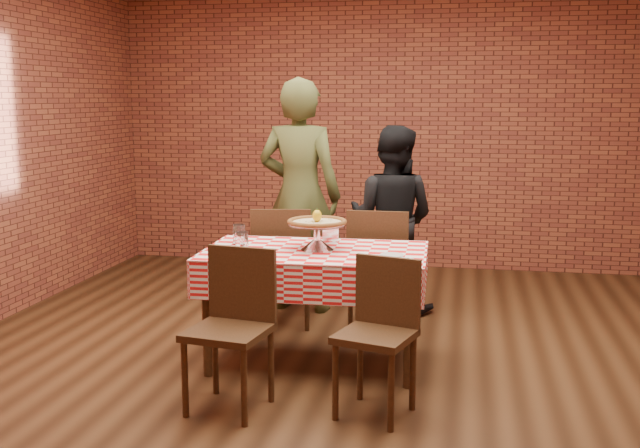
{
  "coord_description": "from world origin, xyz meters",
  "views": [
    {
      "loc": [
        0.8,
        -4.73,
        1.73
      ],
      "look_at": [
        -0.13,
        0.1,
        0.91
      ],
      "focal_mm": 42.68,
      "sensor_mm": 36.0,
      "label": 1
    }
  ],
  "objects_px": {
    "table": "(315,307)",
    "chair_near_right": "(375,340)",
    "water_glass_right": "(239,234)",
    "chair_near_left": "(228,332)",
    "pizza_stand": "(317,236)",
    "diner_black": "(392,219)",
    "condiment_caddy": "(329,231)",
    "pizza": "(317,223)",
    "chair_far_left": "(282,265)",
    "water_glass_left": "(242,242)",
    "diner_olive": "(300,196)",
    "chair_far_right": "(380,268)"
  },
  "relations": [
    {
      "from": "pizza_stand",
      "to": "table",
      "type": "bearing_deg",
      "value": -111.91
    },
    {
      "from": "chair_near_right",
      "to": "chair_far_left",
      "type": "bearing_deg",
      "value": 136.34
    },
    {
      "from": "water_glass_right",
      "to": "water_glass_left",
      "type": "bearing_deg",
      "value": -69.73
    },
    {
      "from": "water_glass_left",
      "to": "chair_near_right",
      "type": "relative_size",
      "value": 0.15
    },
    {
      "from": "chair_near_right",
      "to": "diner_olive",
      "type": "height_order",
      "value": "diner_olive"
    },
    {
      "from": "table",
      "to": "chair_near_right",
      "type": "relative_size",
      "value": 1.64
    },
    {
      "from": "pizza_stand",
      "to": "chair_far_left",
      "type": "bearing_deg",
      "value": 118.35
    },
    {
      "from": "condiment_caddy",
      "to": "diner_black",
      "type": "xyz_separation_m",
      "value": [
        0.32,
        1.09,
        -0.08
      ]
    },
    {
      "from": "chair_near_left",
      "to": "diner_olive",
      "type": "bearing_deg",
      "value": 100.33
    },
    {
      "from": "water_glass_left",
      "to": "chair_far_right",
      "type": "height_order",
      "value": "chair_far_right"
    },
    {
      "from": "chair_near_right",
      "to": "diner_black",
      "type": "xyz_separation_m",
      "value": [
        -0.12,
        2.13,
        0.33
      ]
    },
    {
      "from": "table",
      "to": "chair_near_right",
      "type": "height_order",
      "value": "chair_near_right"
    },
    {
      "from": "pizza",
      "to": "chair_far_left",
      "type": "relative_size",
      "value": 0.42
    },
    {
      "from": "condiment_caddy",
      "to": "chair_near_left",
      "type": "relative_size",
      "value": 0.17
    },
    {
      "from": "table",
      "to": "diner_black",
      "type": "xyz_separation_m",
      "value": [
        0.36,
        1.38,
        0.38
      ]
    },
    {
      "from": "water_glass_left",
      "to": "table",
      "type": "bearing_deg",
      "value": 21.33
    },
    {
      "from": "pizza_stand",
      "to": "chair_near_left",
      "type": "bearing_deg",
      "value": -111.23
    },
    {
      "from": "pizza_stand",
      "to": "water_glass_left",
      "type": "distance_m",
      "value": 0.49
    },
    {
      "from": "pizza",
      "to": "diner_olive",
      "type": "bearing_deg",
      "value": 107.37
    },
    {
      "from": "table",
      "to": "pizza",
      "type": "xyz_separation_m",
      "value": [
        0.01,
        0.02,
        0.56
      ]
    },
    {
      "from": "water_glass_left",
      "to": "chair_near_right",
      "type": "bearing_deg",
      "value": -32.45
    },
    {
      "from": "chair_far_right",
      "to": "diner_black",
      "type": "xyz_separation_m",
      "value": [
        0.03,
        0.54,
        0.29
      ]
    },
    {
      "from": "chair_near_right",
      "to": "diner_black",
      "type": "height_order",
      "value": "diner_black"
    },
    {
      "from": "chair_far_right",
      "to": "diner_black",
      "type": "bearing_deg",
      "value": -93.0
    },
    {
      "from": "diner_olive",
      "to": "pizza_stand",
      "type": "bearing_deg",
      "value": 113.76
    },
    {
      "from": "chair_near_right",
      "to": "water_glass_right",
      "type": "bearing_deg",
      "value": 156.42
    },
    {
      "from": "table",
      "to": "pizza_stand",
      "type": "distance_m",
      "value": 0.47
    },
    {
      "from": "water_glass_right",
      "to": "chair_far_left",
      "type": "relative_size",
      "value": 0.14
    },
    {
      "from": "table",
      "to": "water_glass_right",
      "type": "height_order",
      "value": "water_glass_right"
    },
    {
      "from": "condiment_caddy",
      "to": "chair_far_right",
      "type": "relative_size",
      "value": 0.17
    },
    {
      "from": "water_glass_right",
      "to": "chair_near_left",
      "type": "height_order",
      "value": "chair_near_left"
    },
    {
      "from": "pizza_stand",
      "to": "condiment_caddy",
      "type": "xyz_separation_m",
      "value": [
        0.03,
        0.26,
        -0.01
      ]
    },
    {
      "from": "water_glass_right",
      "to": "condiment_caddy",
      "type": "xyz_separation_m",
      "value": [
        0.58,
        0.18,
        0.01
      ]
    },
    {
      "from": "pizza",
      "to": "pizza_stand",
      "type": "bearing_deg",
      "value": 0.0
    },
    {
      "from": "table",
      "to": "condiment_caddy",
      "type": "bearing_deg",
      "value": 81.92
    },
    {
      "from": "water_glass_left",
      "to": "condiment_caddy",
      "type": "height_order",
      "value": "condiment_caddy"
    },
    {
      "from": "pizza_stand",
      "to": "water_glass_right",
      "type": "height_order",
      "value": "pizza_stand"
    },
    {
      "from": "water_glass_left",
      "to": "diner_black",
      "type": "bearing_deg",
      "value": 62.66
    },
    {
      "from": "table",
      "to": "chair_far_right",
      "type": "relative_size",
      "value": 1.52
    },
    {
      "from": "pizza_stand",
      "to": "chair_far_right",
      "type": "height_order",
      "value": "same"
    },
    {
      "from": "pizza",
      "to": "chair_near_right",
      "type": "bearing_deg",
      "value": -58.7
    },
    {
      "from": "water_glass_right",
      "to": "chair_near_left",
      "type": "relative_size",
      "value": 0.15
    },
    {
      "from": "pizza",
      "to": "water_glass_left",
      "type": "height_order",
      "value": "pizza"
    },
    {
      "from": "chair_far_left",
      "to": "diner_black",
      "type": "bearing_deg",
      "value": -155.42
    },
    {
      "from": "table",
      "to": "chair_near_right",
      "type": "distance_m",
      "value": 0.9
    },
    {
      "from": "chair_near_right",
      "to": "pizza",
      "type": "bearing_deg",
      "value": 137.8
    },
    {
      "from": "condiment_caddy",
      "to": "diner_black",
      "type": "height_order",
      "value": "diner_black"
    },
    {
      "from": "condiment_caddy",
      "to": "chair_far_right",
      "type": "distance_m",
      "value": 0.73
    },
    {
      "from": "chair_far_left",
      "to": "diner_olive",
      "type": "distance_m",
      "value": 0.65
    },
    {
      "from": "chair_far_right",
      "to": "chair_far_left",
      "type": "bearing_deg",
      "value": 1.78
    }
  ]
}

